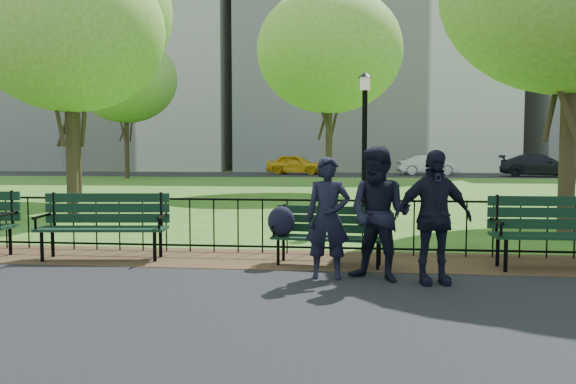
# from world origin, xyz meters

# --- Properties ---
(ground) EXTENTS (120.00, 120.00, 0.00)m
(ground) POSITION_xyz_m (0.00, 0.00, 0.00)
(ground) COLOR #396019
(dirt_strip) EXTENTS (60.00, 1.60, 0.01)m
(dirt_strip) POSITION_xyz_m (0.00, 1.50, 0.01)
(dirt_strip) COLOR #312114
(dirt_strip) RESTS_ON ground
(far_street) EXTENTS (70.00, 9.00, 0.01)m
(far_street) POSITION_xyz_m (0.00, 35.00, 0.01)
(far_street) COLOR black
(far_street) RESTS_ON ground
(iron_fence) EXTENTS (24.06, 0.06, 1.00)m
(iron_fence) POSITION_xyz_m (0.00, 2.00, 0.50)
(iron_fence) COLOR black
(iron_fence) RESTS_ON ground
(apartment_west) EXTENTS (22.00, 15.00, 26.00)m
(apartment_west) POSITION_xyz_m (-22.00, 48.00, 13.00)
(apartment_west) COLOR beige
(apartment_west) RESTS_ON ground
(apartment_mid) EXTENTS (24.00, 15.00, 30.00)m
(apartment_mid) POSITION_xyz_m (2.00, 48.00, 15.00)
(apartment_mid) COLOR silver
(apartment_mid) RESTS_ON ground
(park_bench_main) EXTENTS (1.74, 0.70, 0.93)m
(park_bench_main) POSITION_xyz_m (-0.62, 1.17, 0.59)
(park_bench_main) COLOR black
(park_bench_main) RESTS_ON ground
(park_bench_left_a) EXTENTS (1.98, 0.81, 1.09)m
(park_bench_left_a) POSITION_xyz_m (-3.75, 1.32, 0.63)
(park_bench_left_a) COLOR black
(park_bench_left_a) RESTS_ON ground
(park_bench_right_a) EXTENTS (1.97, 0.64, 1.11)m
(park_bench_right_a) POSITION_xyz_m (2.95, 1.24, 0.64)
(park_bench_right_a) COLOR black
(park_bench_right_a) RESTS_ON ground
(lamppost) EXTENTS (0.30, 0.30, 3.36)m
(lamppost) POSITION_xyz_m (0.31, 5.41, 1.83)
(lamppost) COLOR black
(lamppost) RESTS_ON ground
(tree_near_w) EXTENTS (4.94, 4.94, 6.88)m
(tree_near_w) POSITION_xyz_m (-7.26, 7.14, 4.77)
(tree_near_w) COLOR #2D2116
(tree_near_w) RESTS_ON ground
(tree_mid_w) EXTENTS (6.55, 6.55, 9.13)m
(tree_mid_w) POSITION_xyz_m (-9.22, 11.28, 6.34)
(tree_mid_w) COLOR #2D2116
(tree_mid_w) RESTS_ON ground
(tree_far_c) EXTENTS (5.97, 5.97, 8.33)m
(tree_far_c) POSITION_xyz_m (-0.86, 16.40, 5.78)
(tree_far_c) COLOR #2D2116
(tree_far_c) RESTS_ON ground
(tree_far_w) EXTENTS (6.51, 6.51, 9.07)m
(tree_far_w) POSITION_xyz_m (-14.20, 27.79, 6.30)
(tree_far_w) COLOR #2D2116
(tree_far_w) RESTS_ON ground
(person_left) EXTENTS (0.58, 0.38, 1.57)m
(person_left) POSITION_xyz_m (-0.28, 0.29, 0.80)
(person_left) COLOR black
(person_left) RESTS_ON asphalt_path
(person_mid) EXTENTS (0.93, 0.73, 1.70)m
(person_mid) POSITION_xyz_m (0.37, 0.24, 0.86)
(person_mid) COLOR black
(person_mid) RESTS_ON asphalt_path
(person_right) EXTENTS (1.03, 0.57, 1.66)m
(person_right) POSITION_xyz_m (1.02, 0.16, 0.84)
(person_right) COLOR black
(person_right) RESTS_ON asphalt_path
(taxi) EXTENTS (4.70, 2.73, 1.50)m
(taxi) POSITION_xyz_m (-3.99, 35.08, 0.76)
(taxi) COLOR gold
(taxi) RESTS_ON far_street
(sedan_silver) EXTENTS (4.50, 2.03, 1.43)m
(sedan_silver) POSITION_xyz_m (5.68, 35.08, 0.73)
(sedan_silver) COLOR #ACAEB4
(sedan_silver) RESTS_ON far_street
(sedan_dark) EXTENTS (5.69, 3.69, 1.53)m
(sedan_dark) POSITION_xyz_m (12.88, 32.81, 0.78)
(sedan_dark) COLOR black
(sedan_dark) RESTS_ON far_street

